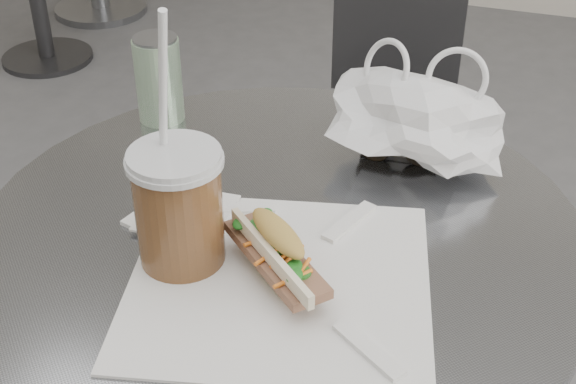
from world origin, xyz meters
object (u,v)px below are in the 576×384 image
(cafe_table, at_px, (281,380))
(sunglasses, at_px, (399,148))
(banh_mi, at_px, (277,253))
(drink_can, at_px, (159,79))
(iced_coffee, at_px, (179,206))
(chair_far, at_px, (378,172))

(cafe_table, xyz_separation_m, sunglasses, (0.11, 0.20, 0.29))
(banh_mi, bearing_deg, cafe_table, 149.53)
(banh_mi, relative_size, sunglasses, 1.73)
(cafe_table, relative_size, drink_can, 5.79)
(cafe_table, distance_m, sunglasses, 0.37)
(iced_coffee, xyz_separation_m, sunglasses, (0.19, 0.30, -0.06))
(iced_coffee, height_order, sunglasses, iced_coffee)
(sunglasses, bearing_deg, banh_mi, -109.37)
(drink_can, bearing_deg, sunglasses, -0.89)
(cafe_table, bearing_deg, sunglasses, 61.85)
(sunglasses, height_order, drink_can, drink_can)
(banh_mi, bearing_deg, iced_coffee, -136.08)
(banh_mi, xyz_separation_m, iced_coffee, (-0.11, -0.00, 0.04))
(chair_far, distance_m, drink_can, 0.81)
(iced_coffee, bearing_deg, chair_far, 87.09)
(banh_mi, bearing_deg, drink_can, 176.28)
(cafe_table, bearing_deg, iced_coffee, -130.87)
(iced_coffee, height_order, drink_can, iced_coffee)
(chair_far, distance_m, banh_mi, 1.02)
(iced_coffee, relative_size, sunglasses, 2.70)
(sunglasses, bearing_deg, drink_can, 174.39)
(chair_far, height_order, banh_mi, banh_mi)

